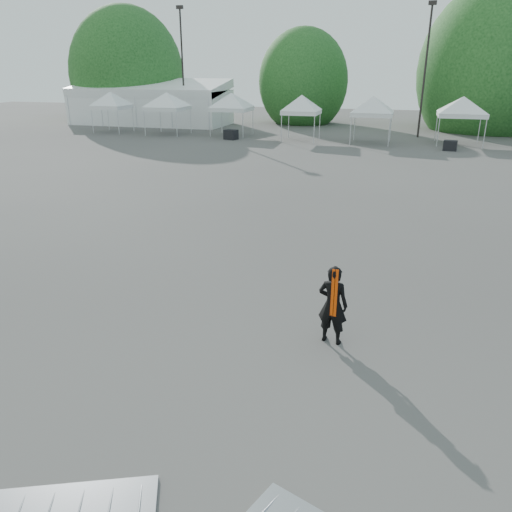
# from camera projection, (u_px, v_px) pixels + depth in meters

# --- Properties ---
(ground) EXTENTS (120.00, 120.00, 0.00)m
(ground) POSITION_uv_depth(u_px,v_px,m) (302.00, 301.00, 11.89)
(ground) COLOR #474442
(ground) RESTS_ON ground
(marquee) EXTENTS (15.00, 6.25, 4.23)m
(marquee) POSITION_uv_depth(u_px,v_px,m) (151.00, 103.00, 48.37)
(marquee) COLOR white
(marquee) RESTS_ON ground
(light_pole_west) EXTENTS (0.60, 0.25, 10.30)m
(light_pole_west) POSITION_uv_depth(u_px,v_px,m) (182.00, 61.00, 45.08)
(light_pole_west) COLOR black
(light_pole_west) RESTS_ON ground
(light_pole_east) EXTENTS (0.60, 0.25, 9.80)m
(light_pole_east) POSITION_uv_depth(u_px,v_px,m) (426.00, 63.00, 37.88)
(light_pole_east) COLOR black
(light_pole_east) RESTS_ON ground
(tree_far_w) EXTENTS (4.80, 4.80, 7.30)m
(tree_far_w) POSITION_uv_depth(u_px,v_px,m) (127.00, 75.00, 51.20)
(tree_far_w) COLOR #382314
(tree_far_w) RESTS_ON ground
(tree_mid_w) EXTENTS (4.16, 4.16, 6.33)m
(tree_mid_w) POSITION_uv_depth(u_px,v_px,m) (303.00, 82.00, 48.51)
(tree_mid_w) COLOR #382314
(tree_mid_w) RESTS_ON ground
(tree_mid_e) EXTENTS (5.12, 5.12, 7.79)m
(tree_mid_e) POSITION_uv_depth(u_px,v_px,m) (496.00, 72.00, 42.84)
(tree_mid_e) COLOR #382314
(tree_mid_e) RESTS_ON ground
(tent_a) EXTENTS (3.75, 3.75, 3.88)m
(tent_a) POSITION_uv_depth(u_px,v_px,m) (111.00, 95.00, 41.90)
(tent_a) COLOR silver
(tent_a) RESTS_ON ground
(tent_b) EXTENTS (4.28, 4.28, 3.88)m
(tent_b) POSITION_uv_depth(u_px,v_px,m) (167.00, 96.00, 40.52)
(tent_b) COLOR silver
(tent_b) RESTS_ON ground
(tent_c) EXTENTS (4.17, 4.17, 3.88)m
(tent_c) POSITION_uv_depth(u_px,v_px,m) (231.00, 96.00, 39.83)
(tent_c) COLOR silver
(tent_c) RESTS_ON ground
(tent_d) EXTENTS (3.75, 3.75, 3.88)m
(tent_d) POSITION_uv_depth(u_px,v_px,m) (302.00, 99.00, 36.93)
(tent_d) COLOR silver
(tent_d) RESTS_ON ground
(tent_e) EXTENTS (4.06, 4.06, 3.88)m
(tent_e) POSITION_uv_depth(u_px,v_px,m) (373.00, 100.00, 35.56)
(tent_e) COLOR silver
(tent_e) RESTS_ON ground
(tent_f) EXTENTS (4.55, 4.55, 3.88)m
(tent_f) POSITION_uv_depth(u_px,v_px,m) (464.00, 100.00, 35.01)
(tent_f) COLOR silver
(tent_f) RESTS_ON ground
(man) EXTENTS (0.66, 0.49, 1.65)m
(man) POSITION_uv_depth(u_px,v_px,m) (333.00, 305.00, 9.85)
(man) COLOR black
(man) RESTS_ON ground
(crate_west) EXTENTS (1.11, 0.96, 0.73)m
(crate_west) POSITION_uv_depth(u_px,v_px,m) (231.00, 135.00, 38.42)
(crate_west) COLOR black
(crate_west) RESTS_ON ground
(crate_mid) EXTENTS (0.94, 0.78, 0.66)m
(crate_mid) POSITION_uv_depth(u_px,v_px,m) (450.00, 146.00, 33.29)
(crate_mid) COLOR black
(crate_mid) RESTS_ON ground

